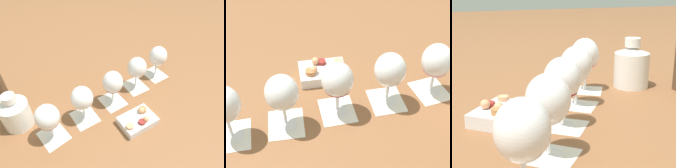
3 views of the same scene
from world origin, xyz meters
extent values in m
plane|color=brown|center=(0.00, 0.00, 0.00)|extent=(8.00, 8.00, 0.00)
cube|color=silver|center=(-0.25, 0.18, 0.00)|extent=(0.15, 0.15, 0.00)
cube|color=silver|center=(-0.13, 0.09, 0.00)|extent=(0.15, 0.15, 0.00)
cube|color=silver|center=(0.00, 0.00, 0.00)|extent=(0.15, 0.15, 0.00)
cube|color=silver|center=(0.13, -0.08, 0.00)|extent=(0.15, 0.15, 0.00)
cube|color=silver|center=(0.26, -0.17, 0.00)|extent=(0.15, 0.15, 0.00)
cylinder|color=white|center=(-0.25, 0.18, 0.00)|extent=(0.06, 0.06, 0.01)
cylinder|color=white|center=(-0.25, 0.18, 0.04)|extent=(0.01, 0.01, 0.07)
ellipsoid|color=white|center=(-0.25, 0.18, 0.12)|extent=(0.09, 0.09, 0.11)
ellipsoid|color=pink|center=(-0.25, 0.18, 0.09)|extent=(0.08, 0.08, 0.03)
cylinder|color=white|center=(-0.13, 0.09, 0.00)|extent=(0.06, 0.06, 0.01)
cylinder|color=white|center=(-0.13, 0.09, 0.04)|extent=(0.01, 0.01, 0.07)
ellipsoid|color=white|center=(-0.13, 0.09, 0.12)|extent=(0.09, 0.09, 0.11)
ellipsoid|color=#D35963|center=(-0.13, 0.09, 0.10)|extent=(0.08, 0.08, 0.04)
cylinder|color=white|center=(0.00, 0.00, 0.00)|extent=(0.06, 0.06, 0.01)
cylinder|color=white|center=(0.00, 0.00, 0.04)|extent=(0.01, 0.01, 0.07)
ellipsoid|color=white|center=(0.00, 0.00, 0.12)|extent=(0.09, 0.09, 0.11)
ellipsoid|color=maroon|center=(0.00, 0.00, 0.09)|extent=(0.08, 0.08, 0.03)
cylinder|color=white|center=(0.13, -0.08, 0.00)|extent=(0.06, 0.06, 0.01)
cylinder|color=white|center=(0.13, -0.08, 0.04)|extent=(0.01, 0.01, 0.07)
ellipsoid|color=white|center=(0.13, -0.08, 0.12)|extent=(0.09, 0.09, 0.11)
ellipsoid|color=maroon|center=(0.13, -0.08, 0.10)|extent=(0.08, 0.08, 0.04)
cylinder|color=white|center=(0.26, -0.17, 0.00)|extent=(0.06, 0.06, 0.01)
cylinder|color=white|center=(0.26, -0.17, 0.04)|extent=(0.01, 0.01, 0.07)
ellipsoid|color=white|center=(0.26, -0.17, 0.12)|extent=(0.09, 0.09, 0.11)
ellipsoid|color=#420A19|center=(0.26, -0.17, 0.10)|extent=(0.08, 0.08, 0.04)
cylinder|color=white|center=(-0.23, 0.35, 0.06)|extent=(0.12, 0.12, 0.12)
cone|color=white|center=(-0.23, 0.35, 0.13)|extent=(0.12, 0.12, 0.02)
cylinder|color=white|center=(-0.23, 0.35, 0.15)|extent=(0.05, 0.05, 0.03)
cube|color=silver|center=(-0.10, -0.14, 0.02)|extent=(0.18, 0.18, 0.04)
sphere|color=tan|center=(-0.06, -0.14, 0.05)|extent=(0.03, 0.03, 0.03)
sphere|color=tan|center=(-0.10, -0.17, 0.05)|extent=(0.02, 0.02, 0.02)
cylinder|color=maroon|center=(-0.11, -0.16, 0.04)|extent=(0.03, 0.03, 0.01)
cylinder|color=tan|center=(-0.15, -0.11, 0.04)|extent=(0.03, 0.03, 0.01)
cylinder|color=#B2703D|center=(-0.05, -0.15, 0.04)|extent=(0.03, 0.03, 0.02)
camera|label=1|loc=(-0.63, -0.18, 0.70)|focal=32.00mm
camera|label=2|loc=(0.57, 0.44, 0.73)|focal=55.00mm
camera|label=3|loc=(0.73, -0.29, 0.34)|focal=55.00mm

